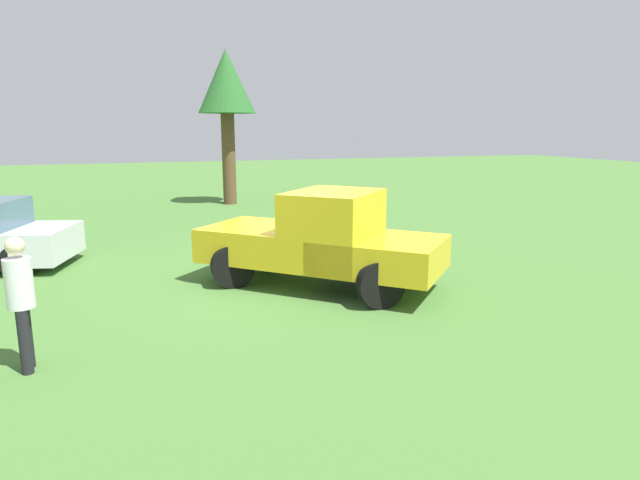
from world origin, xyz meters
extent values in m
plane|color=#477533|center=(0.00, 0.00, 0.00)|extent=(80.00, 80.00, 0.00)
cylinder|color=black|center=(-1.14, -0.08, 0.41)|extent=(0.83, 0.22, 0.83)
cylinder|color=black|center=(-0.08, 1.01, 0.41)|extent=(0.83, 0.22, 0.83)
cylinder|color=black|center=(0.97, -2.10, 0.41)|extent=(0.83, 0.22, 0.83)
cylinder|color=black|center=(2.02, -1.01, 0.41)|extent=(0.83, 0.22, 0.83)
cube|color=gold|center=(-0.54, 0.40, 0.76)|extent=(2.57, 2.57, 0.64)
cube|color=gold|center=(0.64, -0.74, 1.14)|extent=(2.31, 2.32, 1.40)
cube|color=slate|center=(0.64, -0.74, 1.58)|extent=(2.05, 2.06, 0.48)
cube|color=gold|center=(1.30, -1.37, 0.74)|extent=(2.84, 2.83, 0.60)
cube|color=silver|center=(-1.16, 1.00, 0.50)|extent=(1.30, 1.34, 0.16)
cylinder|color=black|center=(-5.14, 2.16, 0.33)|extent=(0.66, 0.20, 0.66)
cylinder|color=black|center=(-4.71, 3.67, 0.33)|extent=(0.66, 0.20, 0.66)
cylinder|color=black|center=(-4.23, -2.70, 0.41)|extent=(0.14, 0.14, 0.82)
cylinder|color=black|center=(-4.22, -2.90, 0.41)|extent=(0.14, 0.14, 0.82)
cylinder|color=silver|center=(-4.23, -2.80, 1.13)|extent=(0.34, 0.34, 0.62)
sphere|color=beige|center=(-4.23, -2.80, 1.59)|extent=(0.22, 0.22, 0.22)
cylinder|color=brown|center=(0.90, 11.47, 1.76)|extent=(0.52, 0.52, 3.53)
cone|color=#286028|center=(0.90, 11.47, 4.71)|extent=(2.20, 2.20, 2.37)
camera|label=1|loc=(-2.91, -9.98, 2.97)|focal=30.47mm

